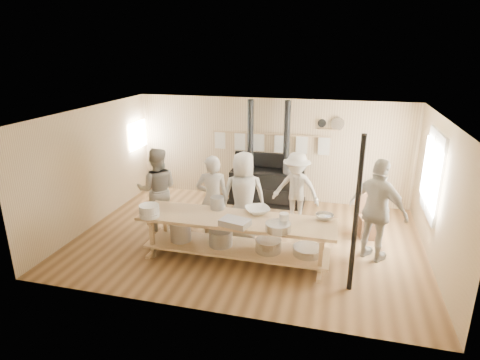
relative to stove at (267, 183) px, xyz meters
The scene contains 24 objects.
ground 2.18m from the stove, 89.82° to the right, with size 7.00×7.00×0.00m, color brown.
room_shell 2.39m from the stove, 89.82° to the right, with size 7.00×7.00×7.00m.
window_right 3.92m from the stove, 23.58° to the right, with size 0.09×1.50×1.65m.
left_opening 3.61m from the stove, behind, with size 0.00×0.90×0.90m.
stove is the anchor object (origin of this frame).
towel_rail 1.08m from the stove, 88.68° to the left, with size 3.00×0.04×0.47m.
back_wall_shelf 2.11m from the stove, 12.13° to the left, with size 0.63×0.14×0.32m.
prep_table 3.02m from the stove, 90.04° to the right, with size 3.60×0.90×0.85m.
support_post 4.11m from the stove, 59.33° to the right, with size 0.08×0.08×2.60m, color black.
cook_far_left 2.48m from the stove, 105.53° to the right, with size 0.66×0.43×1.81m, color #ACA498.
cook_left 2.91m from the stove, 133.46° to the right, with size 0.88×0.68×1.81m, color #ACA498.
cook_center 2.07m from the stove, 92.89° to the right, with size 0.89×0.58×1.83m, color #ACA498.
cook_right 3.43m from the stove, 43.18° to the right, with size 1.14×0.47×1.94m, color #ACA498.
cook_by_window 1.44m from the stove, 52.41° to the right, with size 1.07×0.61×1.65m, color #ACA498.
chair 2.82m from the stove, 29.47° to the right, with size 0.50×0.50×0.91m.
bowl_white_a 3.71m from the stove, 114.75° to the right, with size 0.36×0.36×0.09m, color white.
bowl_steel_a 3.71m from the stove, 114.75° to the right, with size 0.33×0.33×0.10m, color silver.
bowl_white_b 2.73m from the stove, 83.07° to the right, with size 0.45×0.45×0.11m, color white.
bowl_steel_b 3.13m from the stove, 59.92° to the right, with size 0.32×0.32×0.10m, color silver.
roasting_pan 3.35m from the stove, 88.87° to the right, with size 0.49×0.33×0.11m, color #B2B2B7.
mixing_bowl_large 3.47m from the stove, 76.15° to the right, with size 0.43×0.43×0.14m, color silver.
bucket_galv 2.76m from the stove, 99.65° to the right, with size 0.26×0.26×0.24m, color gray.
deep_bowl_enamel 3.71m from the stove, 114.75° to the right, with size 0.36×0.36×0.23m, color white.
pitcher 3.33m from the stove, 74.27° to the right, with size 0.16×0.16×0.25m, color white.
Camera 1 is at (1.73, -7.34, 3.80)m, focal length 30.00 mm.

